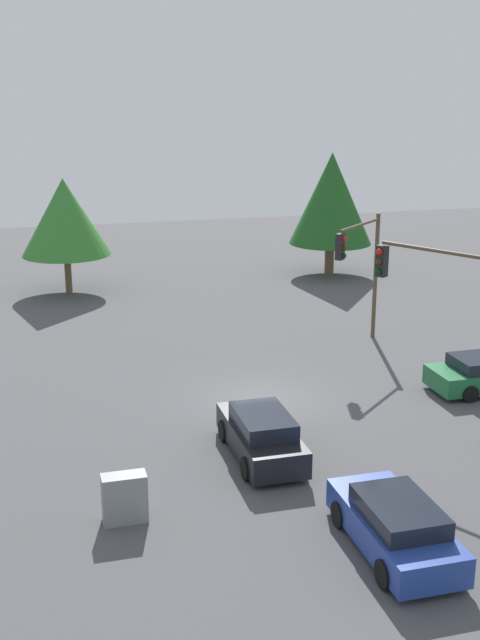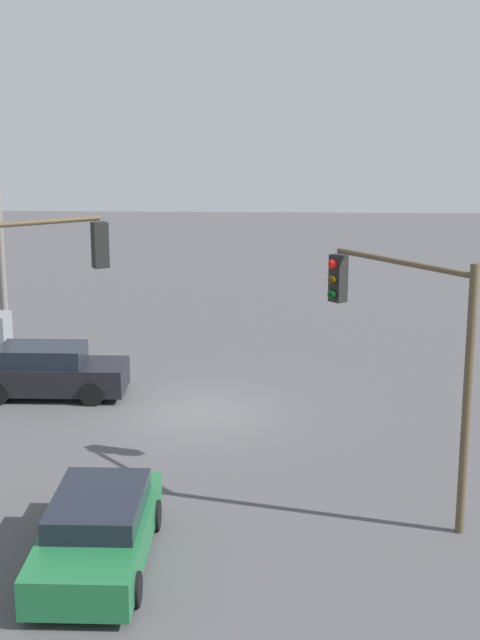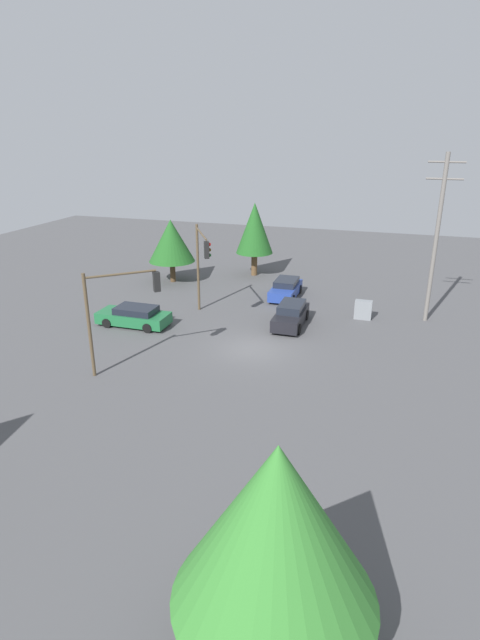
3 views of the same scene
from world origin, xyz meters
The scene contains 5 objects.
ground_plane centered at (0.00, 0.00, 0.00)m, with size 80.00×80.00×0.00m, color #4C4C4F.
sedan_green centered at (-8.54, 1.31, 0.65)m, with size 4.77×2.04×1.32m.
sedan_dark centered at (1.34, 4.49, 0.72)m, with size 1.85×4.36×1.50m.
traffic_signal_main centered at (-5.82, -4.79, 3.86)m, with size 3.03×2.75×5.59m.
electrical_cabinet centered at (5.82, 7.16, 0.66)m, with size 1.15×0.54×1.31m, color gray.
Camera 2 is at (-25.51, -2.03, 9.14)m, focal length 55.00 mm.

